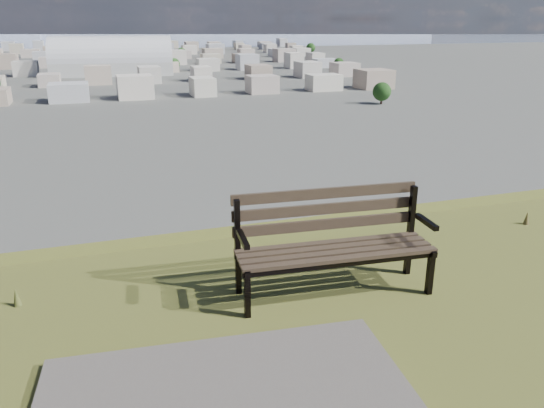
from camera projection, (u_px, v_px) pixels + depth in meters
name	position (u px, v px, depth m)	size (l,w,h in m)	color
park_bench	(332.00, 237.00, 5.28)	(1.99, 0.78, 1.02)	#3D2E23
arena	(113.00, 63.00, 275.56)	(62.60, 31.23, 25.51)	silver
city_blocks	(96.00, 56.00, 364.25)	(395.00, 361.00, 7.00)	beige
city_trees	(47.00, 63.00, 288.38)	(406.52, 387.20, 9.98)	#312018
bay_water	(91.00, 38.00, 818.52)	(2400.00, 700.00, 0.12)	#8B98B1
far_hills	(61.00, 20.00, 1242.85)	(2050.00, 340.00, 60.00)	#A1AAC8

